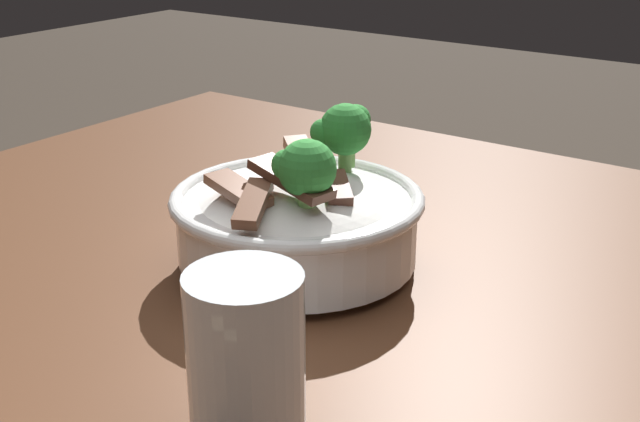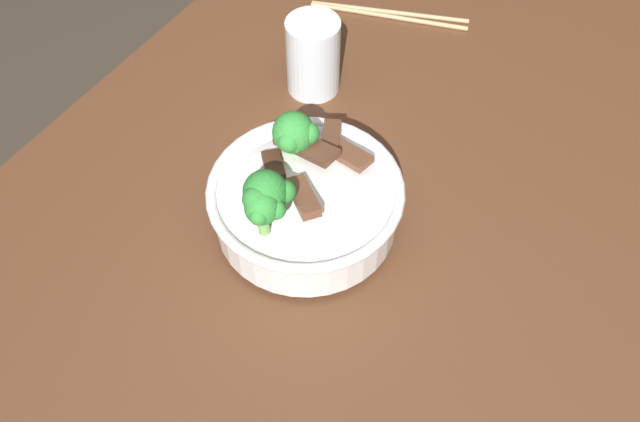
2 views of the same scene
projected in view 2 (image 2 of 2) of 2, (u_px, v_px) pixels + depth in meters
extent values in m
plane|color=#3D3328|center=(368.00, 410.00, 1.45)|extent=(10.00, 10.00, 0.00)
cube|color=#56331E|center=(401.00, 190.00, 0.86)|extent=(1.12, 0.88, 0.05)
cube|color=#56331E|center=(337.00, 89.00, 1.53)|extent=(0.07, 0.07, 0.71)
cylinder|color=white|center=(306.00, 222.00, 0.79)|extent=(0.11, 0.11, 0.01)
cylinder|color=white|center=(306.00, 205.00, 0.77)|extent=(0.21, 0.21, 0.06)
torus|color=white|center=(306.00, 189.00, 0.75)|extent=(0.22, 0.22, 0.01)
ellipsoid|color=white|center=(306.00, 195.00, 0.75)|extent=(0.18, 0.18, 0.05)
cube|color=brown|center=(331.00, 137.00, 0.77)|extent=(0.06, 0.04, 0.02)
cube|color=brown|center=(346.00, 153.00, 0.75)|extent=(0.04, 0.07, 0.02)
cube|color=brown|center=(303.00, 197.00, 0.70)|extent=(0.05, 0.06, 0.02)
cube|color=#563323|center=(306.00, 147.00, 0.74)|extent=(0.04, 0.08, 0.02)
cube|color=#4C2B1E|center=(274.00, 167.00, 0.74)|extent=(0.05, 0.05, 0.02)
cylinder|color=#7AB256|center=(264.00, 223.00, 0.69)|extent=(0.01, 0.01, 0.03)
sphere|color=green|center=(262.00, 208.00, 0.67)|extent=(0.04, 0.04, 0.04)
sphere|color=green|center=(258.00, 216.00, 0.66)|extent=(0.02, 0.02, 0.02)
sphere|color=green|center=(276.00, 210.00, 0.67)|extent=(0.02, 0.02, 0.02)
cylinder|color=#7AB256|center=(267.00, 209.00, 0.70)|extent=(0.01, 0.01, 0.03)
sphere|color=#2D8433|center=(265.00, 192.00, 0.68)|extent=(0.05, 0.05, 0.05)
sphere|color=#2D8433|center=(256.00, 199.00, 0.67)|extent=(0.03, 0.03, 0.03)
sphere|color=#2D8433|center=(285.00, 191.00, 0.68)|extent=(0.02, 0.02, 0.02)
cylinder|color=#7AB256|center=(294.00, 148.00, 0.76)|extent=(0.02, 0.02, 0.02)
sphere|color=green|center=(293.00, 132.00, 0.74)|extent=(0.05, 0.05, 0.05)
sphere|color=green|center=(289.00, 141.00, 0.73)|extent=(0.02, 0.02, 0.02)
sphere|color=green|center=(308.00, 133.00, 0.74)|extent=(0.03, 0.03, 0.03)
cylinder|color=white|center=(313.00, 85.00, 0.94)|extent=(0.07, 0.07, 0.00)
cylinder|color=white|center=(313.00, 56.00, 0.90)|extent=(0.07, 0.07, 0.11)
cylinder|color=silver|center=(313.00, 63.00, 0.91)|extent=(0.06, 0.06, 0.08)
cylinder|color=tan|center=(388.00, 16.00, 1.03)|extent=(0.07, 0.23, 0.01)
cylinder|color=tan|center=(389.00, 12.00, 1.03)|extent=(0.09, 0.23, 0.01)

